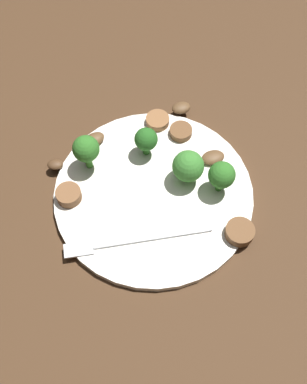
{
  "coord_description": "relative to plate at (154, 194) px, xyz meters",
  "views": [
    {
      "loc": [
        0.12,
        0.26,
        0.53
      ],
      "look_at": [
        0.0,
        0.0,
        0.01
      ],
      "focal_mm": 43.74,
      "sensor_mm": 36.0,
      "label": 1
    }
  ],
  "objects": [
    {
      "name": "ground_plane",
      "position": [
        0.0,
        0.0,
        -0.01
      ],
      "size": [
        1.4,
        1.4,
        0.0
      ],
      "primitive_type": "plane",
      "color": "#422B19"
    },
    {
      "name": "plate",
      "position": [
        0.0,
        0.0,
        0.0
      ],
      "size": [
        0.25,
        0.25,
        0.01
      ],
      "primitive_type": "cylinder",
      "color": "white",
      "rests_on": "ground_plane"
    },
    {
      "name": "fork",
      "position": [
        0.06,
        0.05,
        0.01
      ],
      "size": [
        0.18,
        0.06,
        0.0
      ],
      "rotation": [
        0.0,
        0.0,
        -0.26
      ],
      "color": "silver",
      "rests_on": "plate"
    },
    {
      "name": "broccoli_floret_0",
      "position": [
        -0.02,
        -0.06,
        0.03
      ],
      "size": [
        0.03,
        0.03,
        0.05
      ],
      "color": "#296420",
      "rests_on": "plate"
    },
    {
      "name": "broccoli_floret_1",
      "position": [
        -0.08,
        0.03,
        0.04
      ],
      "size": [
        0.03,
        0.03,
        0.05
      ],
      "color": "#347525",
      "rests_on": "plate"
    },
    {
      "name": "broccoli_floret_2",
      "position": [
        0.06,
        -0.07,
        0.04
      ],
      "size": [
        0.03,
        0.03,
        0.06
      ],
      "color": "#347525",
      "rests_on": "plate"
    },
    {
      "name": "broccoli_floret_3",
      "position": [
        -0.05,
        -0.0,
        0.04
      ],
      "size": [
        0.04,
        0.04,
        0.05
      ],
      "color": "#408630",
      "rests_on": "plate"
    },
    {
      "name": "sausage_slice_0",
      "position": [
        -0.07,
        -0.07,
        0.01
      ],
      "size": [
        0.04,
        0.04,
        0.01
      ],
      "primitive_type": "cylinder",
      "rotation": [
        0.0,
        0.0,
        0.92
      ],
      "color": "brown",
      "rests_on": "plate"
    },
    {
      "name": "sausage_slice_1",
      "position": [
        -0.07,
        0.1,
        0.01
      ],
      "size": [
        0.04,
        0.04,
        0.01
      ],
      "primitive_type": "cylinder",
      "rotation": [
        0.0,
        0.0,
        0.07
      ],
      "color": "brown",
      "rests_on": "plate"
    },
    {
      "name": "sausage_slice_2",
      "position": [
        -0.05,
        -0.1,
        0.01
      ],
      "size": [
        0.04,
        0.04,
        0.01
      ],
      "primitive_type": "cylinder",
      "rotation": [
        0.0,
        0.0,
        2.84
      ],
      "color": "brown",
      "rests_on": "plate"
    },
    {
      "name": "sausage_slice_3",
      "position": [
        0.1,
        -0.04,
        0.01
      ],
      "size": [
        0.04,
        0.04,
        0.01
      ],
      "primitive_type": "cylinder",
      "rotation": [
        0.0,
        0.0,
        0.28
      ],
      "color": "brown",
      "rests_on": "plate"
    },
    {
      "name": "mushroom_0",
      "position": [
        0.04,
        -0.1,
        0.01
      ],
      "size": [
        0.03,
        0.02,
        0.01
      ],
      "primitive_type": "ellipsoid",
      "rotation": [
        0.0,
        0.0,
        3.29
      ],
      "color": "brown",
      "rests_on": "plate"
    },
    {
      "name": "mushroom_1",
      "position": [
        -0.09,
        -0.01,
        0.01
      ],
      "size": [
        0.03,
        0.03,
        0.01
      ],
      "primitive_type": "ellipsoid",
      "rotation": [
        0.0,
        0.0,
        6.15
      ],
      "color": "brown",
      "rests_on": "plate"
    },
    {
      "name": "mushroom_2",
      "position": [
        -0.09,
        -0.1,
        0.01
      ],
      "size": [
        0.03,
        0.02,
        0.01
      ],
      "primitive_type": "ellipsoid",
      "rotation": [
        0.0,
        0.0,
        6.17
      ],
      "color": "brown",
      "rests_on": "plate"
    },
    {
      "name": "mushroom_3",
      "position": [
        0.1,
        -0.09,
        0.01
      ],
      "size": [
        0.03,
        0.02,
        0.01
      ],
      "primitive_type": "ellipsoid",
      "rotation": [
        0.0,
        0.0,
        5.89
      ],
      "color": "#4C331E",
      "rests_on": "plate"
    }
  ]
}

